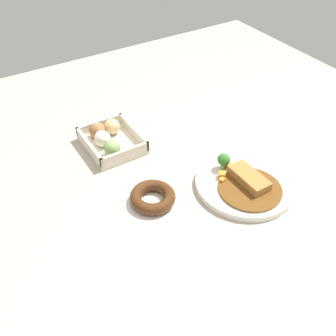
{
  "coord_description": "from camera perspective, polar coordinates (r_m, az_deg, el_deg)",
  "views": [
    {
      "loc": [
        0.71,
        -0.53,
        0.73
      ],
      "look_at": [
        0.01,
        -0.1,
        0.03
      ],
      "focal_mm": 43.09,
      "sensor_mm": 36.0,
      "label": 1
    }
  ],
  "objects": [
    {
      "name": "ground_plane",
      "position": [
        1.15,
        3.95,
        0.75
      ],
      "size": [
        1.6,
        1.6,
        0.0
      ],
      "primitive_type": "plane",
      "color": "#B2A893"
    },
    {
      "name": "curry_plate",
      "position": [
        1.08,
        10.86,
        -2.0
      ],
      "size": [
        0.26,
        0.26,
        0.07
      ],
      "color": "white",
      "rests_on": "ground_plane"
    },
    {
      "name": "donut_box",
      "position": [
        1.21,
        -8.32,
        4.03
      ],
      "size": [
        0.18,
        0.15,
        0.06
      ],
      "color": "beige",
      "rests_on": "ground_plane"
    },
    {
      "name": "chocolate_ring_donut",
      "position": [
        1.02,
        -2.19,
        -4.18
      ],
      "size": [
        0.16,
        0.16,
        0.03
      ],
      "color": "white",
      "rests_on": "ground_plane"
    }
  ]
}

